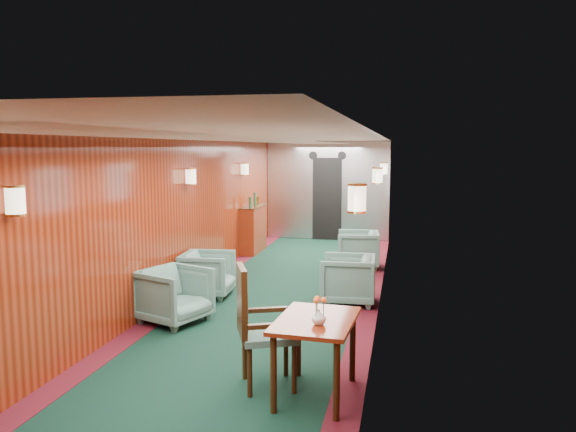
# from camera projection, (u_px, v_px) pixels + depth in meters

# --- Properties ---
(room) EXTENTS (12.00, 12.10, 2.40)m
(room) POSITION_uv_depth(u_px,v_px,m) (272.00, 191.00, 7.86)
(room) COLOR black
(room) RESTS_ON ground
(bulkhead) EXTENTS (2.98, 0.17, 2.39)m
(bulkhead) POSITION_uv_depth(u_px,v_px,m) (328.00, 191.00, 13.66)
(bulkhead) COLOR #B8BAC0
(bulkhead) RESTS_ON ground
(windows_right) EXTENTS (0.02, 8.60, 0.80)m
(windows_right) POSITION_uv_depth(u_px,v_px,m) (380.00, 205.00, 7.83)
(windows_right) COLOR silver
(windows_right) RESTS_ON ground
(wall_sconces) EXTENTS (2.97, 7.97, 0.25)m
(wall_sconces) POSITION_uv_depth(u_px,v_px,m) (281.00, 178.00, 8.39)
(wall_sconces) COLOR beige
(wall_sconces) RESTS_ON ground
(dining_table) EXTENTS (0.74, 1.01, 0.72)m
(dining_table) POSITION_uv_depth(u_px,v_px,m) (316.00, 331.00, 5.02)
(dining_table) COLOR maroon
(dining_table) RESTS_ON ground
(side_chair) EXTENTS (0.66, 0.68, 1.16)m
(side_chair) POSITION_uv_depth(u_px,v_px,m) (257.00, 322.00, 5.22)
(side_chair) COLOR #204C48
(side_chair) RESTS_ON ground
(credenza) EXTENTS (0.35, 1.12, 1.28)m
(credenza) POSITION_uv_depth(u_px,v_px,m) (253.00, 229.00, 12.05)
(credenza) COLOR maroon
(credenza) RESTS_ON ground
(flower_vase) EXTENTS (0.13, 0.13, 0.13)m
(flower_vase) POSITION_uv_depth(u_px,v_px,m) (319.00, 317.00, 4.84)
(flower_vase) COLOR beige
(flower_vase) RESTS_ON dining_table
(armchair_left_near) EXTENTS (1.00, 0.99, 0.71)m
(armchair_left_near) POSITION_uv_depth(u_px,v_px,m) (174.00, 295.00, 7.21)
(armchair_left_near) COLOR #204C48
(armchair_left_near) RESTS_ON ground
(armchair_left_far) EXTENTS (0.80, 0.78, 0.68)m
(armchair_left_far) POSITION_uv_depth(u_px,v_px,m) (208.00, 274.00, 8.49)
(armchair_left_far) COLOR #204C48
(armchair_left_far) RESTS_ON ground
(armchair_right_near) EXTENTS (0.80, 0.78, 0.70)m
(armchair_right_near) POSITION_uv_depth(u_px,v_px,m) (348.00, 279.00, 8.09)
(armchair_right_near) COLOR #204C48
(armchair_right_near) RESTS_ON ground
(armchair_right_far) EXTENTS (0.83, 0.81, 0.70)m
(armchair_right_far) POSITION_uv_depth(u_px,v_px,m) (358.00, 249.00, 10.48)
(armchair_right_far) COLOR #204C48
(armchair_right_far) RESTS_ON ground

